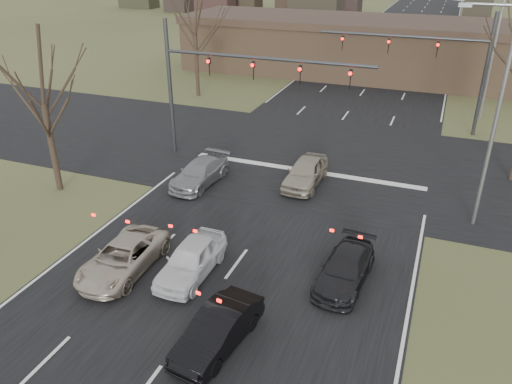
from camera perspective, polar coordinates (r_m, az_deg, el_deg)
ground at (r=18.41m, az=-6.03°, el=-13.18°), size 360.00×360.00×0.00m
road_main at (r=73.70m, az=16.27°, el=16.39°), size 14.00×300.00×0.02m
road_cross at (r=30.61m, az=6.66°, el=3.86°), size 200.00×14.00×0.02m
building at (r=51.48m, az=16.05°, el=15.42°), size 42.40×10.40×5.30m
mast_arm_near at (r=28.94m, az=-4.19°, el=13.18°), size 12.12×0.24×8.00m
mast_arm_far at (r=36.08m, az=20.42°, el=14.23°), size 11.12×0.24×8.00m
streetlight_right_near at (r=23.35m, az=25.56°, el=8.72°), size 2.34×0.25×10.00m
streetlight_right_far at (r=39.99m, az=25.44°, el=15.28°), size 2.34×0.25×10.00m
tree_left_near at (r=26.52m, az=-23.84°, el=13.15°), size 5.10×5.10×8.50m
tree_left_far at (r=42.60m, az=-7.14°, el=20.45°), size 5.70×5.70×9.50m
car_silver_suv at (r=20.51m, az=-14.97°, el=-7.23°), size 2.18×4.56×1.25m
car_white_sedan at (r=19.78m, az=-7.42°, el=-7.63°), size 1.65×4.04×1.37m
car_black_hatch at (r=16.60m, az=-4.37°, el=-15.43°), size 1.86×4.02×1.28m
car_charcoal_sedan at (r=19.55m, az=10.13°, el=-8.64°), size 1.96×4.19×1.18m
car_grey_ahead at (r=27.09m, az=-6.45°, el=2.20°), size 2.07×4.48×1.27m
car_silver_ahead at (r=26.92m, az=5.69°, el=2.29°), size 1.79×4.29×1.45m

